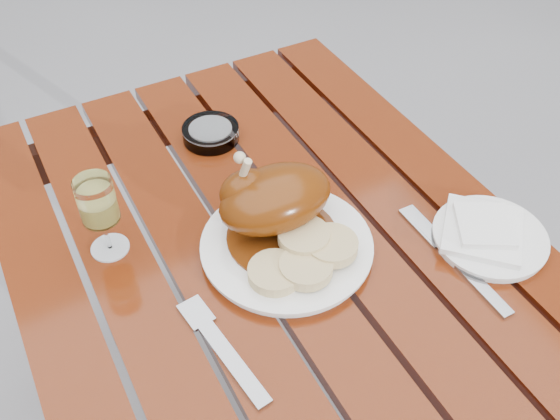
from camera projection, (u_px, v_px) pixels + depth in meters
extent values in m
cube|color=maroon|center=(289.00, 391.00, 1.24)|extent=(0.80, 1.20, 0.75)
cylinder|color=white|center=(287.00, 247.00, 1.00)|extent=(0.31, 0.31, 0.02)
cylinder|color=#542409|center=(282.00, 236.00, 1.00)|extent=(0.18, 0.18, 0.00)
ellipsoid|color=#733608|center=(276.00, 199.00, 0.99)|extent=(0.19, 0.13, 0.10)
ellipsoid|color=#733608|center=(246.00, 191.00, 0.99)|extent=(0.09, 0.06, 0.07)
cylinder|color=#C6B28C|center=(241.00, 180.00, 0.97)|extent=(0.03, 0.04, 0.10)
cylinder|color=#DAC285|center=(275.00, 273.00, 0.94)|extent=(0.08, 0.08, 0.02)
cylinder|color=#DAC285|center=(306.00, 267.00, 0.94)|extent=(0.08, 0.08, 0.02)
cylinder|color=#DAC285|center=(332.00, 245.00, 0.97)|extent=(0.08, 0.08, 0.02)
cylinder|color=#DAC285|center=(304.00, 237.00, 0.98)|extent=(0.08, 0.08, 0.02)
cylinder|color=#CBC55C|center=(101.00, 217.00, 0.96)|extent=(0.07, 0.07, 0.15)
cylinder|color=white|center=(490.00, 237.00, 1.02)|extent=(0.23, 0.23, 0.02)
cube|color=white|center=(483.00, 230.00, 1.01)|extent=(0.18, 0.18, 0.01)
cylinder|color=#B2B7BC|center=(211.00, 133.00, 1.20)|extent=(0.12, 0.12, 0.03)
cube|color=gray|center=(227.00, 354.00, 0.87)|extent=(0.05, 0.19, 0.01)
cube|color=gray|center=(461.00, 266.00, 0.98)|extent=(0.02, 0.22, 0.01)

